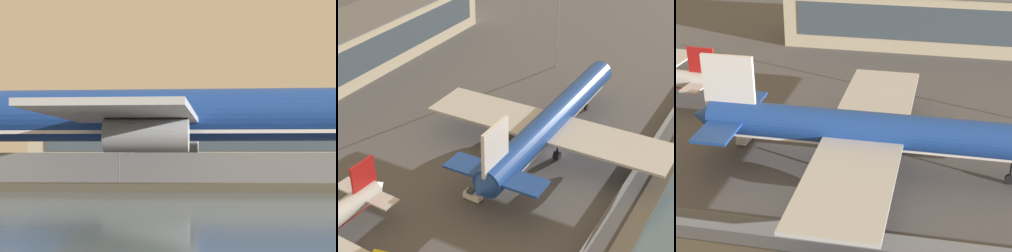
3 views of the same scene
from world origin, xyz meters
TOP-DOWN VIEW (x-y plane):
  - ground_plane at (0.00, 0.00)m, footprint 500.00×500.00m
  - shoreline_seawall at (0.00, -20.50)m, footprint 320.00×3.00m
  - perimeter_fence at (0.00, -16.00)m, footprint 280.00×0.10m
  - cargo_jet_blue at (1.20, 1.51)m, footprint 56.09×47.95m
  - baggage_tug at (-20.07, 6.00)m, footprint 1.81×3.30m
  - terminal_building at (13.54, 60.77)m, footprint 82.76×17.35m
  - apron_light_mast_apron_west at (37.49, 17.28)m, footprint 3.20×0.40m

SIDE VIEW (x-z plane):
  - ground_plane at x=0.00m, z-range 0.00..0.00m
  - shoreline_seawall at x=0.00m, z-range 0.00..0.50m
  - baggage_tug at x=-20.07m, z-range -0.09..1.71m
  - perimeter_fence at x=0.00m, z-range 0.00..2.50m
  - cargo_jet_blue at x=1.20m, z-range -1.88..13.96m
  - terminal_building at x=13.54m, z-range 0.01..13.13m
  - apron_light_mast_apron_west at x=37.49m, z-range 1.27..21.39m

